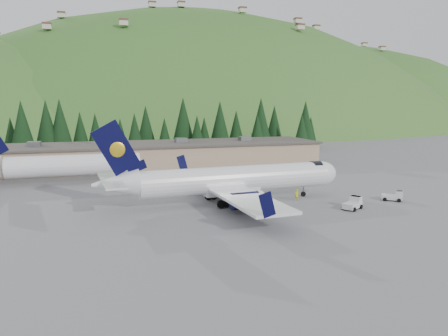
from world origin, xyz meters
TOP-DOWN VIEW (x-y plane):
  - ground at (0.00, 0.00)m, footprint 600.00×600.00m
  - airliner at (-1.04, -0.06)m, footprint 35.68×33.45m
  - second_airliner at (-24.92, 22.00)m, footprint 27.50×11.00m
  - baggage_tug_a at (13.39, -8.26)m, footprint 3.36×2.91m
  - baggage_tug_b at (21.73, -5.86)m, footprint 3.08×2.84m
  - terminal_building at (-5.01, 38.00)m, footprint 71.00×17.00m
  - ramp_worker at (8.53, -1.56)m, footprint 0.63×0.44m
  - tree_line at (-9.08, 60.84)m, footprint 113.32×16.60m
  - hills at (53.34, 207.38)m, footprint 614.00×330.00m

SIDE VIEW (x-z plane):
  - hills at x=53.34m, z-range -232.80..67.20m
  - ground at x=0.00m, z-range 0.00..0.00m
  - baggage_tug_b at x=21.73m, z-range -0.08..1.42m
  - baggage_tug_a at x=13.39m, z-range -0.08..1.52m
  - ramp_worker at x=8.53m, z-range 0.00..1.65m
  - terminal_building at x=-5.01m, z-range -0.43..5.67m
  - airliner at x=-1.04m, z-range -2.77..9.08m
  - second_airliner at x=-24.92m, z-range -1.70..8.35m
  - tree_line at x=-9.08m, z-range 0.58..14.68m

